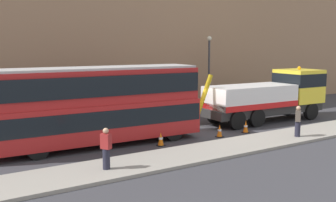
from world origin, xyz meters
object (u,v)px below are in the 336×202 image
object	(u,v)px
street_lamp	(209,67)
traffic_cone_midway	(220,131)
pedestrian_onlooker	(106,149)
recovery_tow_truck	(270,95)
traffic_cone_near_truck	(246,127)
pedestrian_bystander	(298,122)
double_decker_bus	(98,103)
traffic_cone_near_bus	(161,139)

from	to	relation	value
street_lamp	traffic_cone_midway	bearing A→B (deg)	-124.74
pedestrian_onlooker	traffic_cone_midway	xyz separation A→B (m)	(8.05, 2.43, -0.64)
pedestrian_onlooker	recovery_tow_truck	bearing A→B (deg)	-11.27
recovery_tow_truck	pedestrian_onlooker	distance (m)	14.79
pedestrian_onlooker	traffic_cone_midway	distance (m)	8.43
pedestrian_onlooker	traffic_cone_near_truck	distance (m)	10.40
pedestrian_bystander	double_decker_bus	bearing A→B (deg)	29.86
recovery_tow_truck	street_lamp	size ratio (longest dim) A/B	1.75
traffic_cone_near_truck	street_lamp	world-z (taller)	street_lamp
traffic_cone_midway	traffic_cone_near_truck	world-z (taller)	same
double_decker_bus	traffic_cone_near_bus	world-z (taller)	double_decker_bus
pedestrian_onlooker	traffic_cone_near_bus	size ratio (longest dim) A/B	2.38
recovery_tow_truck	pedestrian_onlooker	world-z (taller)	recovery_tow_truck
recovery_tow_truck	traffic_cone_near_truck	bearing A→B (deg)	-152.09
pedestrian_bystander	traffic_cone_near_truck	world-z (taller)	pedestrian_bystander
traffic_cone_near_bus	traffic_cone_midway	bearing A→B (deg)	-1.66
street_lamp	pedestrian_bystander	bearing A→B (deg)	-100.59
pedestrian_bystander	traffic_cone_near_bus	world-z (taller)	pedestrian_bystander
pedestrian_bystander	traffic_cone_near_bus	bearing A→B (deg)	33.55
traffic_cone_midway	pedestrian_onlooker	bearing A→B (deg)	-163.23
double_decker_bus	pedestrian_onlooker	size ratio (longest dim) A/B	6.51
pedestrian_bystander	street_lamp	world-z (taller)	street_lamp
recovery_tow_truck	traffic_cone_near_truck	distance (m)	4.67
double_decker_bus	street_lamp	size ratio (longest dim) A/B	1.91
double_decker_bus	traffic_cone_midway	world-z (taller)	double_decker_bus
pedestrian_onlooker	pedestrian_bystander	size ratio (longest dim) A/B	1.00
traffic_cone_near_bus	traffic_cone_near_truck	world-z (taller)	same
traffic_cone_near_bus	traffic_cone_midway	xyz separation A→B (m)	(3.85, -0.11, 0.00)
pedestrian_onlooker	pedestrian_bystander	bearing A→B (deg)	-30.02
pedestrian_onlooker	traffic_cone_near_truck	bearing A→B (deg)	-14.71
traffic_cone_near_truck	double_decker_bus	bearing A→B (deg)	167.39
street_lamp	double_decker_bus	bearing A→B (deg)	-154.77
recovery_tow_truck	street_lamp	world-z (taller)	street_lamp
traffic_cone_midway	street_lamp	size ratio (longest dim) A/B	0.12
street_lamp	pedestrian_onlooker	bearing A→B (deg)	-143.24
double_decker_bus	traffic_cone_midway	bearing A→B (deg)	-13.82
traffic_cone_near_bus	traffic_cone_near_truck	distance (m)	5.89
pedestrian_bystander	street_lamp	bearing A→B (deg)	-45.08
traffic_cone_near_bus	street_lamp	bearing A→B (deg)	39.13
double_decker_bus	traffic_cone_near_bus	bearing A→B (deg)	-31.68
pedestrian_onlooker	pedestrian_bystander	xyz separation A→B (m)	(11.31, -0.33, 0.00)
traffic_cone_near_bus	recovery_tow_truck	bearing A→B (deg)	10.32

